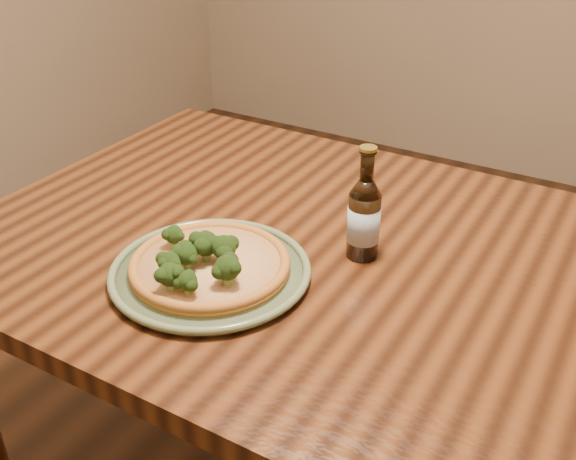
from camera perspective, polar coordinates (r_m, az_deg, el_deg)
The scene contains 4 objects.
table at distance 1.20m, azimuth 9.31°, elevation -7.17°, with size 1.60×0.90×0.75m.
plate at distance 1.12m, azimuth -6.59°, elevation -3.50°, with size 0.33×0.33×0.02m.
pizza at distance 1.11m, azimuth -6.77°, elevation -2.85°, with size 0.27×0.27×0.07m.
beer_bottle at distance 1.14m, azimuth 6.44°, elevation 1.08°, with size 0.06×0.06×0.20m.
Camera 1 is at (0.31, -0.81, 1.38)m, focal length 42.00 mm.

